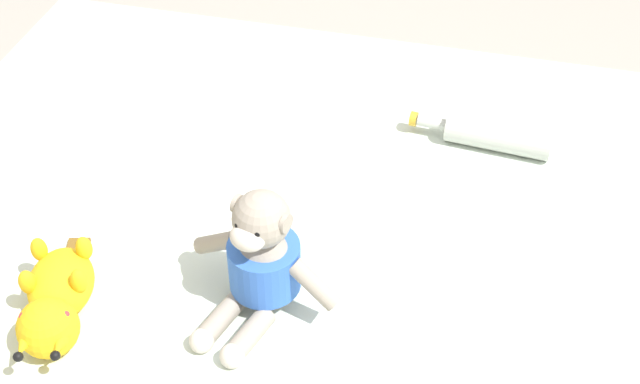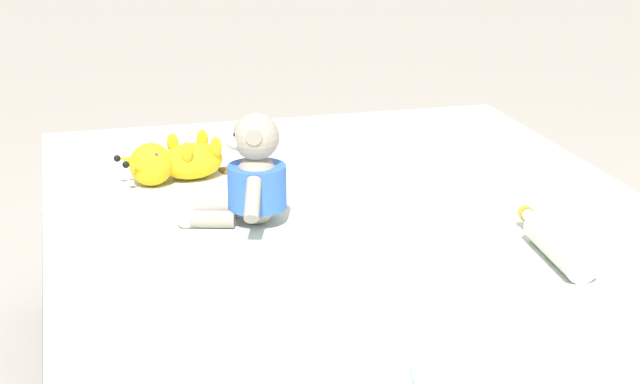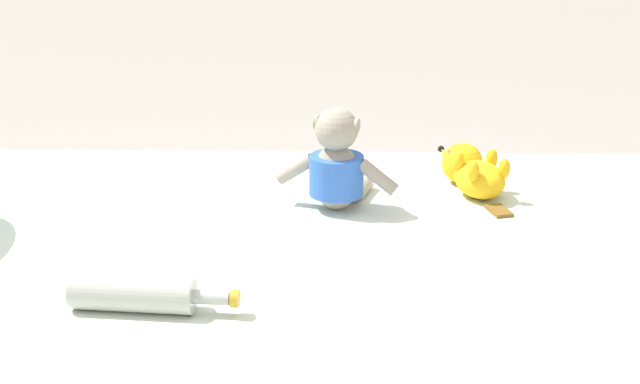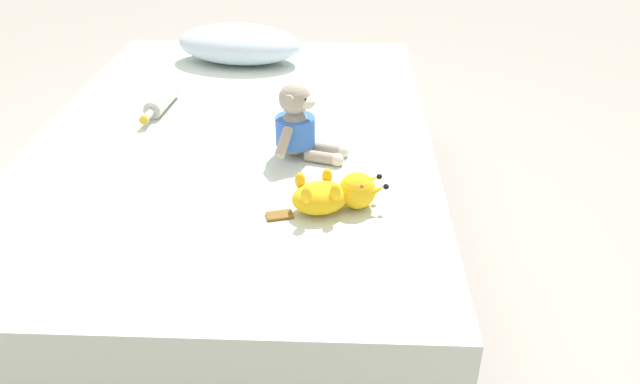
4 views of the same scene
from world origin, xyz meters
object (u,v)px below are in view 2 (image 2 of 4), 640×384
(glass_bottle, at_px, (558,244))
(pillow, at_px, (605,367))
(plush_monkey, at_px, (252,179))
(plush_yellow_creature, at_px, (175,161))
(bed, at_px, (380,361))

(glass_bottle, bearing_deg, pillow, 68.83)
(plush_monkey, distance_m, plush_yellow_creature, 0.34)
(pillow, height_order, plush_monkey, plush_monkey)
(bed, relative_size, pillow, 3.54)
(pillow, xyz_separation_m, glass_bottle, (-0.21, -0.53, -0.05))
(plush_yellow_creature, relative_size, glass_bottle, 1.11)
(bed, bearing_deg, glass_bottle, 149.76)
(bed, distance_m, glass_bottle, 0.45)
(plush_monkey, height_order, glass_bottle, plush_monkey)
(bed, height_order, glass_bottle, glass_bottle)
(pillow, bearing_deg, plush_monkey, -70.04)
(bed, distance_m, plush_yellow_creature, 0.68)
(plush_monkey, height_order, plush_yellow_creature, plush_monkey)
(bed, xyz_separation_m, plush_yellow_creature, (0.35, -0.49, 0.31))
(bed, distance_m, pillow, 0.79)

